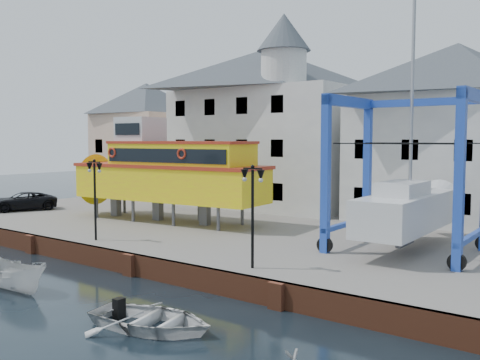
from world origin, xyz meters
The scene contains 13 objects.
ground centered at (0.00, 0.00, 0.00)m, with size 140.00×140.00×0.00m, color #17232C.
hardstanding centered at (0.00, 11.00, 0.50)m, with size 44.00×22.00×1.00m, color slate.
quay_wall centered at (0.00, 0.10, 0.50)m, with size 44.00×0.47×1.00m.
building_pink centered at (-18.00, 18.00, 6.15)m, with size 8.00×7.00×10.30m.
building_white_main centered at (-4.87, 18.39, 7.34)m, with size 14.00×8.30×14.00m.
building_white_right centered at (9.00, 19.00, 6.60)m, with size 12.00×8.00×11.20m.
lamp_post_left centered at (-4.00, 1.20, 4.17)m, with size 1.12×0.32×4.20m.
lamp_post_right centered at (6.00, 1.20, 4.17)m, with size 1.12×0.32×4.20m.
tour_boat centered at (-6.30, 7.94, 4.12)m, with size 15.48×4.98×6.63m.
travel_lift centered at (9.82, 8.87, 3.33)m, with size 6.61×9.30×14.01m.
van centered at (-17.82, 5.38, 1.66)m, with size 2.19×4.76×1.32m, color black.
motorboat_a centered at (-1.96, -4.54, 0.00)m, with size 1.43×3.81×1.47m, color silver.
motorboat_b centered at (5.85, -4.27, 0.00)m, with size 3.13×4.38×0.91m, color silver.
Camera 1 is at (18.44, -16.17, 6.23)m, focal length 40.00 mm.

